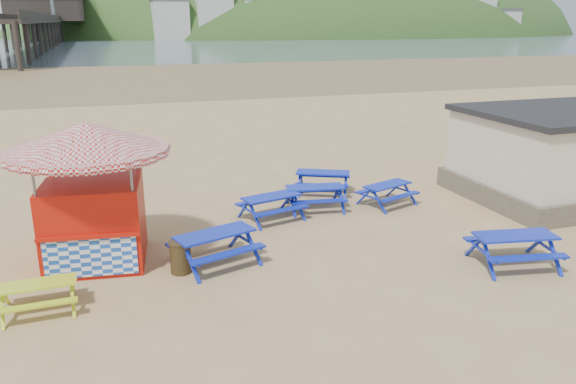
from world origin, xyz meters
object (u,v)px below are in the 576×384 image
object	(u,v)px
picnic_table_blue_b	(323,182)
amenity_block	(572,153)
picnic_table_blue_a	(315,198)
picnic_table_yellow	(39,297)
ice_cream_kiosk	(90,176)
litter_bin	(181,257)

from	to	relation	value
picnic_table_blue_b	amenity_block	bearing A→B (deg)	6.04
picnic_table_blue_a	picnic_table_yellow	size ratio (longest dim) A/B	1.29
ice_cream_kiosk	litter_bin	xyz separation A→B (m)	(1.96, -1.44, -1.92)
picnic_table_blue_a	litter_bin	world-z (taller)	litter_bin
picnic_table_yellow	ice_cream_kiosk	size ratio (longest dim) A/B	0.35
amenity_block	picnic_table_blue_b	bearing A→B (deg)	159.70
picnic_table_yellow	ice_cream_kiosk	distance (m)	3.40
picnic_table_blue_b	amenity_block	xyz separation A→B (m)	(8.33, -3.08, 1.16)
picnic_table_blue_b	picnic_table_yellow	xyz separation A→B (m)	(-9.19, -6.20, -0.07)
picnic_table_yellow	litter_bin	bearing A→B (deg)	15.05
picnic_table_blue_a	picnic_table_blue_b	distance (m)	1.89
picnic_table_blue_a	litter_bin	size ratio (longest dim) A/B	2.54
picnic_table_yellow	ice_cream_kiosk	bearing A→B (deg)	60.47
picnic_table_blue_a	ice_cream_kiosk	world-z (taller)	ice_cream_kiosk
picnic_table_yellow	amenity_block	distance (m)	17.84
picnic_table_blue_a	ice_cream_kiosk	distance (m)	7.55
picnic_table_blue_b	amenity_block	world-z (taller)	amenity_block
picnic_table_blue_a	amenity_block	world-z (taller)	amenity_block
picnic_table_blue_a	picnic_table_yellow	world-z (taller)	picnic_table_blue_a
picnic_table_yellow	picnic_table_blue_a	bearing A→B (deg)	26.81
picnic_table_blue_b	amenity_block	size ratio (longest dim) A/B	0.33
picnic_table_blue_b	picnic_table_yellow	distance (m)	11.09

